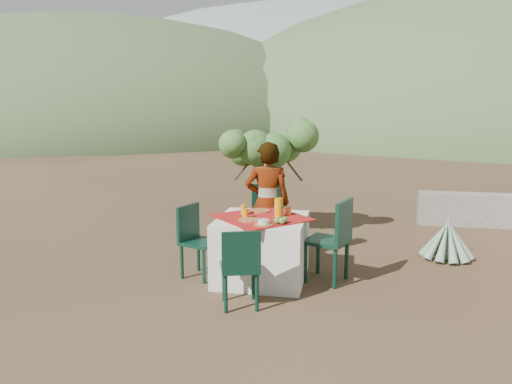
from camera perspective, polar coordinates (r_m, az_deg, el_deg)
ground at (r=6.00m, az=-0.90°, el=-10.12°), size 160.00×160.00×0.00m
table at (r=5.94m, az=0.64°, el=-6.46°), size 1.30×1.30×0.76m
chair_far at (r=6.84m, az=1.47°, el=-2.81°), size 0.56×0.56×0.98m
chair_near at (r=5.09m, az=-1.79°, el=-8.33°), size 0.49×0.49×0.84m
chair_left at (r=6.07m, az=-6.92°, el=-5.16°), size 0.51×0.51×0.87m
chair_right at (r=5.87m, az=8.86°, el=-5.09°), size 0.58×0.58×0.99m
person at (r=6.46m, az=1.33°, el=-1.27°), size 0.64×0.48×1.60m
shrub_tree at (r=7.77m, az=1.72°, el=4.22°), size 1.37×1.34×1.61m
agave at (r=7.21m, az=21.00°, el=-5.22°), size 0.70×0.70×0.74m
stone_wall at (r=9.39m, az=25.96°, el=-1.93°), size 2.60×0.35×0.55m
hill_near_left at (r=40.41m, az=-17.12°, el=6.86°), size 40.00×40.00×16.00m
hill_near_right at (r=42.93m, az=26.12°, el=6.45°), size 48.00×48.00×20.00m
hill_far_center at (r=57.77m, az=6.28°, el=8.14°), size 60.00×60.00×24.00m
plate_far at (r=6.13m, az=0.41°, el=-2.17°), size 0.26×0.26×0.01m
plate_near at (r=5.67m, az=-0.75°, el=-3.21°), size 0.25×0.25×0.01m
glass_far at (r=5.97m, az=-1.40°, el=-2.02°), size 0.07×0.07×0.12m
glass_near at (r=5.79m, az=-1.22°, el=-2.45°), size 0.07×0.07×0.11m
juice_pitcher at (r=5.85m, az=2.60°, el=-1.75°), size 0.10×0.10×0.22m
bowl_plate at (r=5.47m, az=0.89°, el=-3.71°), size 0.22×0.22×0.01m
white_bowl at (r=5.47m, az=0.89°, el=-3.41°), size 0.13×0.13×0.05m
jar_left at (r=5.96m, az=3.77°, el=-2.16°), size 0.06×0.06×0.10m
jar_right at (r=5.95m, az=3.71°, el=-2.16°), size 0.06×0.06×0.10m
napkin_holder at (r=5.90m, az=2.96°, el=-2.30°), size 0.08×0.05×0.09m
fruit_cluster at (r=5.53m, az=2.80°, el=-3.24°), size 0.15×0.14×0.07m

